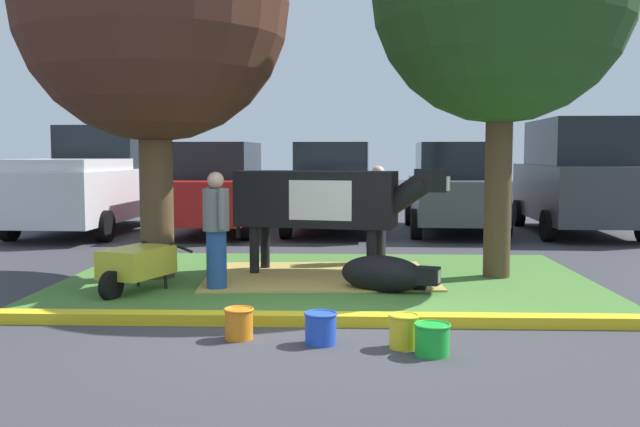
# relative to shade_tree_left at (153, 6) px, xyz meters

# --- Properties ---
(ground_plane) EXTENTS (80.00, 80.00, 0.00)m
(ground_plane) POSITION_rel_shade_tree_left_xyz_m (2.27, -2.52, -3.81)
(ground_plane) COLOR #38383D
(grass_island) EXTENTS (7.34, 4.91, 0.02)m
(grass_island) POSITION_rel_shade_tree_left_xyz_m (2.42, -0.06, -3.80)
(grass_island) COLOR #477A33
(grass_island) RESTS_ON ground
(curb_yellow) EXTENTS (8.54, 0.24, 0.12)m
(curb_yellow) POSITION_rel_shade_tree_left_xyz_m (2.42, -2.66, -3.75)
(curb_yellow) COLOR yellow
(curb_yellow) RESTS_ON ground
(hay_bedding) EXTENTS (3.35, 2.61, 0.04)m
(hay_bedding) POSITION_rel_shade_tree_left_xyz_m (2.30, 0.12, -3.78)
(hay_bedding) COLOR tan
(hay_bedding) RESTS_ON ground
(shade_tree_left) EXTENTS (3.79, 3.79, 5.73)m
(shade_tree_left) POSITION_rel_shade_tree_left_xyz_m (0.00, 0.00, 0.00)
(shade_tree_left) COLOR brown
(shade_tree_left) RESTS_ON ground
(cow_holstein) EXTENTS (3.09, 1.16, 1.56)m
(cow_holstein) POSITION_rel_shade_tree_left_xyz_m (2.35, 0.30, -2.70)
(cow_holstein) COLOR black
(cow_holstein) RESTS_ON ground
(calf_lying) EXTENTS (1.32, 0.85, 0.48)m
(calf_lying) POSITION_rel_shade_tree_left_xyz_m (3.18, -0.94, -3.57)
(calf_lying) COLOR black
(calf_lying) RESTS_ON ground
(person_handler) EXTENTS (0.47, 0.34, 1.58)m
(person_handler) POSITION_rel_shade_tree_left_xyz_m (3.19, 1.36, -2.96)
(person_handler) COLOR black
(person_handler) RESTS_ON ground
(person_visitor_near) EXTENTS (0.34, 0.47, 1.54)m
(person_visitor_near) POSITION_rel_shade_tree_left_xyz_m (1.01, -0.92, -2.98)
(person_visitor_near) COLOR #23478C
(person_visitor_near) RESTS_ON ground
(wheelbarrow) EXTENTS (1.00, 1.59, 0.63)m
(wheelbarrow) POSITION_rel_shade_tree_left_xyz_m (0.01, -1.09, -3.42)
(wheelbarrow) COLOR gold
(wheelbarrow) RESTS_ON ground
(bucket_orange) EXTENTS (0.29, 0.29, 0.30)m
(bucket_orange) POSITION_rel_shade_tree_left_xyz_m (1.66, -3.25, -3.65)
(bucket_orange) COLOR orange
(bucket_orange) RESTS_ON ground
(bucket_blue) EXTENTS (0.32, 0.32, 0.30)m
(bucket_blue) POSITION_rel_shade_tree_left_xyz_m (2.45, -3.40, -3.65)
(bucket_blue) COLOR blue
(bucket_blue) RESTS_ON ground
(bucket_yellow) EXTENTS (0.29, 0.29, 0.31)m
(bucket_yellow) POSITION_rel_shade_tree_left_xyz_m (3.21, -3.51, -3.64)
(bucket_yellow) COLOR yellow
(bucket_yellow) RESTS_ON ground
(bucket_green) EXTENTS (0.33, 0.33, 0.28)m
(bucket_green) POSITION_rel_shade_tree_left_xyz_m (3.45, -3.73, -3.66)
(bucket_green) COLOR green
(bucket_green) RESTS_ON ground
(pickup_truck_maroon) EXTENTS (2.40, 5.48, 2.42)m
(pickup_truck_maroon) POSITION_rel_shade_tree_left_xyz_m (-3.09, 5.97, -2.69)
(pickup_truck_maroon) COLOR silver
(pickup_truck_maroon) RESTS_ON ground
(sedan_red) EXTENTS (2.17, 4.47, 2.02)m
(sedan_red) POSITION_rel_shade_tree_left_xyz_m (-0.19, 5.92, -2.82)
(sedan_red) COLOR red
(sedan_red) RESTS_ON ground
(sedan_silver) EXTENTS (2.17, 4.47, 2.02)m
(sedan_silver) POSITION_rel_shade_tree_left_xyz_m (2.39, 6.13, -2.82)
(sedan_silver) COLOR silver
(sedan_silver) RESTS_ON ground
(sedan_blue) EXTENTS (2.17, 4.47, 2.02)m
(sedan_blue) POSITION_rel_shade_tree_left_xyz_m (5.10, 6.13, -2.82)
(sedan_blue) COLOR #4C5156
(sedan_blue) RESTS_ON ground
(suv_dark_grey) EXTENTS (2.27, 4.68, 2.52)m
(suv_dark_grey) POSITION_rel_shade_tree_left_xyz_m (7.79, 5.97, -2.54)
(suv_dark_grey) COLOR #3D3D42
(suv_dark_grey) RESTS_ON ground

